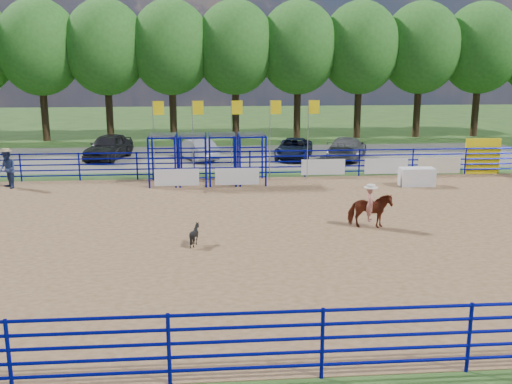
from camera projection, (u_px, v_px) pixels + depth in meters
ground at (269, 232)px, 21.11m from camera, size 120.00×120.00×0.00m
arena_dirt at (269, 232)px, 21.11m from camera, size 30.00×20.00×0.02m
gravel_strip at (242, 157)px, 37.62m from camera, size 40.00×10.00×0.01m
announcer_table at (417, 177)px, 28.73m from camera, size 1.74×0.85×0.91m
horse_and_rider at (370, 207)px, 21.40m from camera, size 1.69×0.96×2.33m
calf at (195, 235)px, 19.46m from camera, size 0.89×0.87×0.75m
spectator_cowboy at (7, 169)px, 28.07m from camera, size 1.14×1.17×1.96m
car_a at (109, 147)px, 36.55m from camera, size 2.95×5.05×1.62m
car_b at (196, 149)px, 36.36m from camera, size 2.99×4.35×1.36m
car_c at (294, 149)px, 36.84m from camera, size 3.20×4.99×1.28m
car_d at (347, 148)px, 36.59m from camera, size 3.77×5.33×1.43m
perimeter_fence at (269, 212)px, 20.94m from camera, size 30.10×20.10×1.50m
chute_assembly at (215, 159)px, 29.26m from camera, size 19.32×2.41×4.20m
treeline at (235, 43)px, 44.67m from camera, size 56.40×6.40×11.24m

